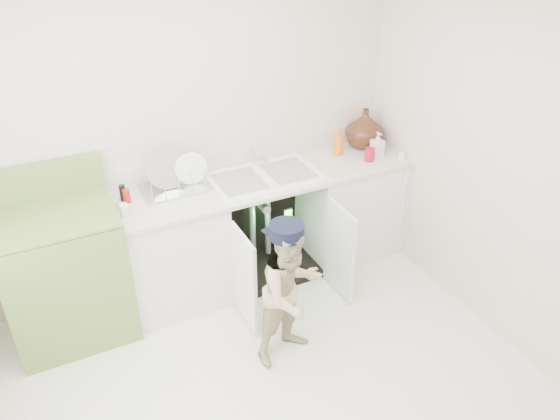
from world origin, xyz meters
name	(u,v)px	position (x,y,z in m)	size (l,w,h in m)	color
ground	(268,394)	(0.00, 0.00, 0.00)	(3.50, 3.50, 0.00)	beige
room_shell	(265,233)	(0.00, 0.00, 1.25)	(6.00, 5.50, 1.26)	beige
counter_run	(268,222)	(0.58, 1.21, 0.48)	(2.44, 1.02, 1.23)	silver
avocado_stove	(66,273)	(-0.99, 1.18, 0.51)	(0.80, 0.65, 1.24)	olive
repair_worker	(291,291)	(0.31, 0.28, 0.53)	(0.60, 0.83, 1.06)	#BBB386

